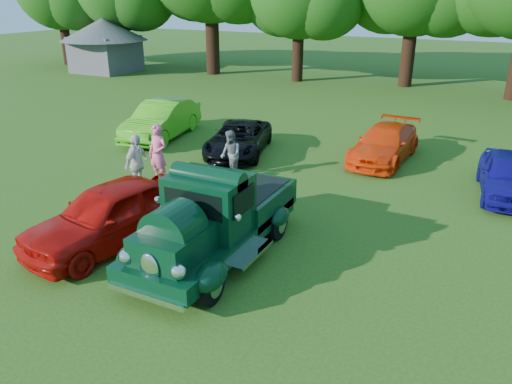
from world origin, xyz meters
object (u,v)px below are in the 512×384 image
at_px(back_car_black, 239,139).
at_px(back_car_blue, 508,175).
at_px(hero_pickup, 216,220).
at_px(spectator_pink, 158,154).
at_px(spectator_white, 137,164).
at_px(gazebo, 104,39).
at_px(back_car_lime, 161,120).
at_px(back_car_orange, 384,144).
at_px(red_convertible, 111,214).
at_px(spectator_grey, 231,155).

xyz_separation_m(back_car_black, back_car_blue, (9.24, -0.00, 0.06)).
relative_size(hero_pickup, spectator_pink, 2.77).
height_order(back_car_blue, spectator_white, spectator_white).
xyz_separation_m(hero_pickup, spectator_white, (-4.16, 2.26, 0.03)).
bearing_deg(spectator_white, spectator_pink, -4.64).
distance_m(spectator_pink, gazebo, 25.11).
relative_size(back_car_lime, back_car_blue, 1.21).
height_order(back_car_lime, back_car_orange, back_car_lime).
height_order(back_car_lime, back_car_blue, back_car_lime).
relative_size(back_car_lime, spectator_pink, 2.45).
bearing_deg(back_car_lime, back_car_orange, -2.12).
bearing_deg(back_car_blue, red_convertible, -145.05).
bearing_deg(back_car_blue, spectator_pink, -166.71).
height_order(red_convertible, back_car_blue, red_convertible).
relative_size(back_car_lime, back_car_black, 1.09).
distance_m(back_car_lime, spectator_pink, 5.27).
bearing_deg(back_car_lime, spectator_white, -69.79).
bearing_deg(back_car_lime, spectator_pink, -64.03).
bearing_deg(back_car_orange, hero_pickup, -98.62).
distance_m(red_convertible, back_car_lime, 9.44).
relative_size(back_car_orange, spectator_white, 2.36).
bearing_deg(spectator_pink, hero_pickup, -34.24).
bearing_deg(red_convertible, gazebo, 143.79).
height_order(red_convertible, spectator_pink, spectator_pink).
height_order(hero_pickup, gazebo, gazebo).
relative_size(back_car_lime, back_car_orange, 1.07).
distance_m(spectator_pink, spectator_white, 1.06).
distance_m(hero_pickup, spectator_grey, 5.24).
relative_size(back_car_black, back_car_blue, 1.11).
distance_m(back_car_blue, spectator_pink, 10.79).
xyz_separation_m(spectator_grey, spectator_white, (-1.87, -2.46, 0.12)).
bearing_deg(hero_pickup, back_car_lime, 133.71).
height_order(hero_pickup, back_car_lime, hero_pickup).
relative_size(hero_pickup, spectator_white, 2.87).
xyz_separation_m(spectator_white, gazebo, (-18.08, 18.42, 1.48)).
bearing_deg(back_car_lime, hero_pickup, -56.22).
distance_m(back_car_orange, back_car_blue, 4.47).
xyz_separation_m(back_car_black, back_car_orange, (5.11, 1.71, 0.04)).
bearing_deg(back_car_blue, gazebo, 146.96).
distance_m(back_car_black, back_car_blue, 9.24).
bearing_deg(spectator_pink, back_car_orange, 47.04).
xyz_separation_m(hero_pickup, spectator_grey, (-2.28, 4.71, -0.10)).
bearing_deg(gazebo, spectator_white, -45.54).
xyz_separation_m(red_convertible, spectator_pink, (-1.58, 3.94, 0.18)).
distance_m(red_convertible, back_car_black, 7.78).
relative_size(back_car_blue, spectator_pink, 2.02).
relative_size(red_convertible, spectator_grey, 2.83).
bearing_deg(red_convertible, hero_pickup, 24.82).
height_order(back_car_blue, spectator_grey, spectator_grey).
bearing_deg(spectator_white, back_car_black, -14.64).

